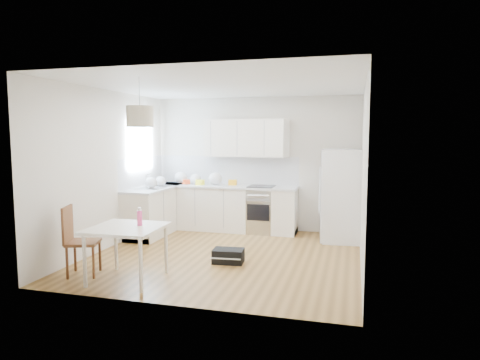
# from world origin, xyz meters

# --- Properties ---
(floor) EXTENTS (4.20, 4.20, 0.00)m
(floor) POSITION_xyz_m (0.00, 0.00, 0.00)
(floor) COLOR brown
(floor) RESTS_ON ground
(ceiling) EXTENTS (4.20, 4.20, 0.00)m
(ceiling) POSITION_xyz_m (0.00, 0.00, 2.70)
(ceiling) COLOR white
(ceiling) RESTS_ON wall_back
(wall_back) EXTENTS (4.20, 0.00, 4.20)m
(wall_back) POSITION_xyz_m (0.00, 2.10, 1.35)
(wall_back) COLOR beige
(wall_back) RESTS_ON floor
(wall_left) EXTENTS (0.00, 4.20, 4.20)m
(wall_left) POSITION_xyz_m (-2.10, 0.00, 1.35)
(wall_left) COLOR beige
(wall_left) RESTS_ON floor
(wall_right) EXTENTS (0.00, 4.20, 4.20)m
(wall_right) POSITION_xyz_m (2.10, 0.00, 1.35)
(wall_right) COLOR beige
(wall_right) RESTS_ON floor
(window_glassblock) EXTENTS (0.02, 1.00, 1.00)m
(window_glassblock) POSITION_xyz_m (-2.09, 1.15, 1.75)
(window_glassblock) COLOR #BFE0F9
(window_glassblock) RESTS_ON wall_left
(cabinets_back) EXTENTS (3.00, 0.60, 0.88)m
(cabinets_back) POSITION_xyz_m (-0.60, 1.80, 0.44)
(cabinets_back) COLOR white
(cabinets_back) RESTS_ON floor
(cabinets_left) EXTENTS (0.60, 1.80, 0.88)m
(cabinets_left) POSITION_xyz_m (-1.80, 1.20, 0.44)
(cabinets_left) COLOR white
(cabinets_left) RESTS_ON floor
(counter_back) EXTENTS (3.02, 0.64, 0.04)m
(counter_back) POSITION_xyz_m (-0.60, 1.80, 0.90)
(counter_back) COLOR silver
(counter_back) RESTS_ON cabinets_back
(counter_left) EXTENTS (0.64, 1.82, 0.04)m
(counter_left) POSITION_xyz_m (-1.80, 1.20, 0.90)
(counter_left) COLOR silver
(counter_left) RESTS_ON cabinets_left
(backsplash_back) EXTENTS (3.00, 0.01, 0.58)m
(backsplash_back) POSITION_xyz_m (-0.60, 2.09, 1.21)
(backsplash_back) COLOR white
(backsplash_back) RESTS_ON wall_back
(backsplash_left) EXTENTS (0.01, 1.80, 0.58)m
(backsplash_left) POSITION_xyz_m (-2.09, 1.20, 1.21)
(backsplash_left) COLOR white
(backsplash_left) RESTS_ON wall_left
(upper_cabinets) EXTENTS (1.70, 0.32, 0.75)m
(upper_cabinets) POSITION_xyz_m (-0.15, 1.94, 1.88)
(upper_cabinets) COLOR white
(upper_cabinets) RESTS_ON wall_back
(range_oven) EXTENTS (0.50, 0.61, 0.88)m
(range_oven) POSITION_xyz_m (0.20, 1.80, 0.44)
(range_oven) COLOR #BBBEC0
(range_oven) RESTS_ON floor
(sink) EXTENTS (0.50, 0.80, 0.16)m
(sink) POSITION_xyz_m (-1.80, 1.15, 0.92)
(sink) COLOR #BBBEC0
(sink) RESTS_ON counter_left
(refrigerator) EXTENTS (0.88, 0.90, 1.68)m
(refrigerator) POSITION_xyz_m (1.75, 1.55, 0.84)
(refrigerator) COLOR white
(refrigerator) RESTS_ON floor
(dining_table) EXTENTS (0.95, 0.95, 0.73)m
(dining_table) POSITION_xyz_m (-0.93, -1.45, 0.65)
(dining_table) COLOR beige
(dining_table) RESTS_ON floor
(dining_chair) EXTENTS (0.52, 0.52, 0.97)m
(dining_chair) POSITION_xyz_m (-1.62, -1.42, 0.48)
(dining_chair) COLOR #4E3117
(dining_chair) RESTS_ON floor
(drink_bottle) EXTENTS (0.09, 0.09, 0.24)m
(drink_bottle) POSITION_xyz_m (-0.79, -1.33, 0.85)
(drink_bottle) COLOR #E84081
(drink_bottle) RESTS_ON dining_table
(gym_bag) EXTENTS (0.48, 0.34, 0.21)m
(gym_bag) POSITION_xyz_m (0.16, -0.36, 0.11)
(gym_bag) COLOR black
(gym_bag) RESTS_ON floor
(pendant_lamp) EXTENTS (0.40, 0.40, 0.28)m
(pendant_lamp) POSITION_xyz_m (-0.79, -1.27, 2.18)
(pendant_lamp) COLOR #BBB090
(pendant_lamp) RESTS_ON ceiling
(grocery_bag_a) EXTENTS (0.28, 0.24, 0.25)m
(grocery_bag_a) POSITION_xyz_m (-1.55, 1.86, 1.05)
(grocery_bag_a) COLOR silver
(grocery_bag_a) RESTS_ON counter_back
(grocery_bag_b) EXTENTS (0.24, 0.20, 0.22)m
(grocery_bag_b) POSITION_xyz_m (-1.21, 1.83, 1.03)
(grocery_bag_b) COLOR silver
(grocery_bag_b) RESTS_ON counter_back
(grocery_bag_c) EXTENTS (0.28, 0.24, 0.26)m
(grocery_bag_c) POSITION_xyz_m (-0.76, 1.80, 1.05)
(grocery_bag_c) COLOR silver
(grocery_bag_c) RESTS_ON counter_back
(grocery_bag_d) EXTENTS (0.21, 0.18, 0.19)m
(grocery_bag_d) POSITION_xyz_m (-1.78, 1.38, 1.02)
(grocery_bag_d) COLOR silver
(grocery_bag_d) RESTS_ON counter_back
(grocery_bag_e) EXTENTS (0.23, 0.20, 0.21)m
(grocery_bag_e) POSITION_xyz_m (-1.80, 1.02, 1.02)
(grocery_bag_e) COLOR silver
(grocery_bag_e) RESTS_ON counter_left
(snack_orange) EXTENTS (0.18, 0.12, 0.11)m
(snack_orange) POSITION_xyz_m (-0.42, 1.86, 0.98)
(snack_orange) COLOR orange
(snack_orange) RESTS_ON counter_back
(snack_yellow) EXTENTS (0.18, 0.13, 0.11)m
(snack_yellow) POSITION_xyz_m (-1.07, 1.74, 0.97)
(snack_yellow) COLOR yellow
(snack_yellow) RESTS_ON counter_back
(snack_red) EXTENTS (0.16, 0.16, 0.10)m
(snack_red) POSITION_xyz_m (-1.41, 1.81, 0.97)
(snack_red) COLOR #DC461B
(snack_red) RESTS_ON counter_back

